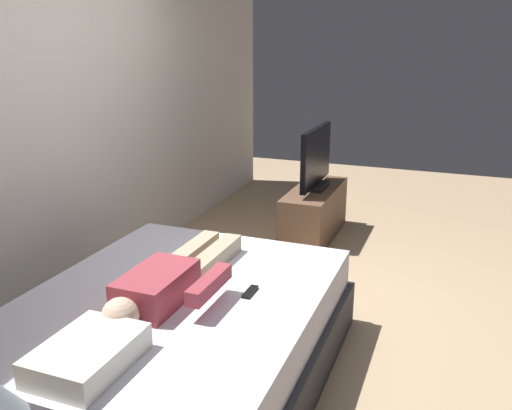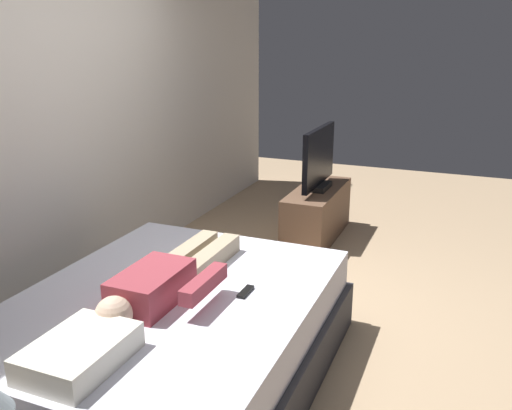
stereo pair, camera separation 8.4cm
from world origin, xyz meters
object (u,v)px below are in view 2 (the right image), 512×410
object	(u,v)px
tv_stand	(317,213)
tv	(319,160)
pillow	(80,352)
remote	(246,292)
person	(167,279)
bed	(170,339)

from	to	relation	value
tv_stand	tv	size ratio (longest dim) A/B	1.25
pillow	tv	xyz separation A→B (m)	(3.26, -0.12, 0.18)
tv	tv_stand	bearing A→B (deg)	0.00
tv	remote	bearing A→B (deg)	-173.46
person	tv_stand	world-z (taller)	person
pillow	bed	bearing A→B (deg)	0.00
remote	tv_stand	distance (m)	2.40
person	remote	bearing A→B (deg)	-69.53
bed	person	distance (m)	0.36
tv	person	bearing A→B (deg)	176.97
remote	pillow	bearing A→B (deg)	156.57
remote	tv	xyz separation A→B (m)	(2.37, 0.27, 0.24)
bed	tv_stand	world-z (taller)	bed
person	remote	size ratio (longest dim) A/B	8.40
bed	person	bearing A→B (deg)	29.50
person	tv_stand	distance (m)	2.55
bed	remote	bearing A→B (deg)	-65.14
pillow	remote	world-z (taller)	pillow
bed	pillow	bearing A→B (deg)	180.00
pillow	tv	bearing A→B (deg)	-2.05
pillow	remote	size ratio (longest dim) A/B	3.20
remote	tv_stand	bearing A→B (deg)	6.54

